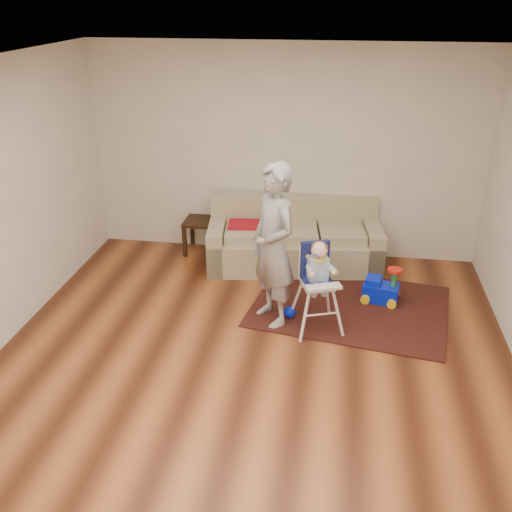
# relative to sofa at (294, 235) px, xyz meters

# --- Properties ---
(ground) EXTENTS (5.50, 5.50, 0.00)m
(ground) POSITION_rel_sofa_xyz_m (-0.20, -2.30, -0.42)
(ground) COLOR #431E11
(ground) RESTS_ON ground
(room_envelope) EXTENTS (5.04, 5.52, 2.72)m
(room_envelope) POSITION_rel_sofa_xyz_m (-0.20, -1.77, 1.46)
(room_envelope) COLOR silver
(room_envelope) RESTS_ON ground
(sofa) EXTENTS (2.25, 1.15, 0.83)m
(sofa) POSITION_rel_sofa_xyz_m (0.00, 0.00, 0.00)
(sofa) COLOR tan
(sofa) RESTS_ON ground
(side_table) EXTENTS (0.46, 0.46, 0.46)m
(side_table) POSITION_rel_sofa_xyz_m (-1.25, 0.24, -0.19)
(side_table) COLOR black
(side_table) RESTS_ON ground
(area_rug) EXTENTS (2.33, 1.90, 0.02)m
(area_rug) POSITION_rel_sofa_xyz_m (0.73, -0.97, -0.41)
(area_rug) COLOR black
(area_rug) RESTS_ON ground
(ride_on_toy) EXTENTS (0.44, 0.35, 0.43)m
(ride_on_toy) POSITION_rel_sofa_xyz_m (1.07, -0.80, -0.19)
(ride_on_toy) COLOR #071EE7
(ride_on_toy) RESTS_ON area_rug
(toy_ball) EXTENTS (0.13, 0.13, 0.13)m
(toy_ball) POSITION_rel_sofa_xyz_m (0.08, -1.32, -0.33)
(toy_ball) COLOR #071EE7
(toy_ball) RESTS_ON area_rug
(high_chair) EXTENTS (0.59, 0.59, 0.99)m
(high_chair) POSITION_rel_sofa_xyz_m (0.37, -1.46, 0.06)
(high_chair) COLOR silver
(high_chair) RESTS_ON ground
(adult) EXTENTS (0.72, 0.76, 1.74)m
(adult) POSITION_rel_sofa_xyz_m (-0.10, -1.37, 0.45)
(adult) COLOR #9A9B9E
(adult) RESTS_ON ground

